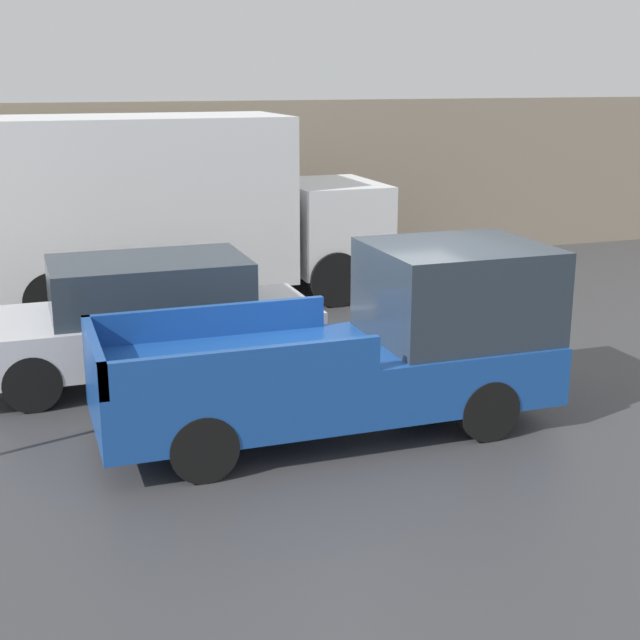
# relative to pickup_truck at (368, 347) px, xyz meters

# --- Properties ---
(ground_plane) EXTENTS (60.00, 60.00, 0.00)m
(ground_plane) POSITION_rel_pickup_truck_xyz_m (0.38, 0.21, -0.97)
(ground_plane) COLOR #3D3D3F
(building_wall) EXTENTS (28.00, 0.15, 3.51)m
(building_wall) POSITION_rel_pickup_truck_xyz_m (0.38, 9.27, 0.78)
(building_wall) COLOR gray
(building_wall) RESTS_ON ground
(pickup_truck) EXTENTS (5.30, 1.94, 2.12)m
(pickup_truck) POSITION_rel_pickup_truck_xyz_m (0.00, 0.00, 0.00)
(pickup_truck) COLOR #194799
(pickup_truck) RESTS_ON ground
(car) EXTENTS (4.74, 1.90, 1.66)m
(car) POSITION_rel_pickup_truck_xyz_m (-2.24, 2.61, -0.13)
(car) COLOR silver
(car) RESTS_ON ground
(delivery_truck) EXTENTS (7.77, 2.49, 3.36)m
(delivery_truck) POSITION_rel_pickup_truck_xyz_m (-1.55, 6.53, 0.83)
(delivery_truck) COLOR white
(delivery_truck) RESTS_ON ground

